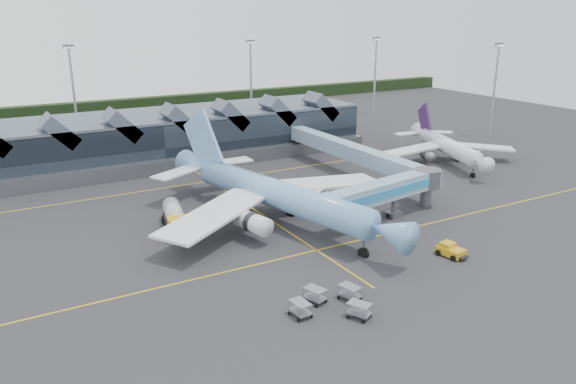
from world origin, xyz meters
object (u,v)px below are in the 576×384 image
regional_jet (446,146)px  fuel_truck (174,216)px  jet_bridge (390,190)px  pushback_tug (451,250)px  main_airliner (272,193)px

regional_jet → fuel_truck: bearing=-152.6°
jet_bridge → pushback_tug: 15.03m
regional_jet → pushback_tug: (-33.37, -34.69, -2.67)m
regional_jet → pushback_tug: size_ratio=7.58×
pushback_tug → main_airliner: bearing=111.3°
fuel_truck → pushback_tug: fuel_truck is taller
main_airliner → regional_jet: size_ratio=1.51×
regional_jet → jet_bridge: regional_jet is taller
main_airliner → regional_jet: 48.70m
fuel_truck → main_airliner: bearing=-4.7°
regional_jet → pushback_tug: regional_jet is taller
fuel_truck → pushback_tug: size_ratio=2.62×
regional_jet → pushback_tug: bearing=-114.6°
main_airliner → pushback_tug: bearing=-71.6°
regional_jet → fuel_truck: size_ratio=2.90×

